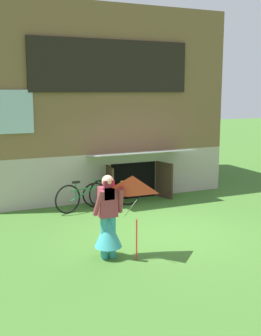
{
  "coord_description": "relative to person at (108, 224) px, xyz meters",
  "views": [
    {
      "loc": [
        -4.38,
        -8.17,
        3.14
      ],
      "look_at": [
        -0.39,
        0.81,
        1.34
      ],
      "focal_mm": 45.84,
      "sensor_mm": 36.0,
      "label": 1
    }
  ],
  "objects": [
    {
      "name": "ground_plane",
      "position": [
        1.64,
        0.97,
        -0.67
      ],
      "size": [
        60.0,
        60.0,
        0.0
      ],
      "primitive_type": "plane",
      "color": "#3D6B28"
    },
    {
      "name": "log_house",
      "position": [
        1.64,
        6.23,
        2.05
      ],
      "size": [
        7.35,
        5.65,
        5.45
      ],
      "color": "#ADA393",
      "rests_on": "ground_plane"
    },
    {
      "name": "person",
      "position": [
        0.0,
        0.0,
        0.0
      ],
      "size": [
        0.61,
        0.52,
        1.6
      ],
      "rotation": [
        0.0,
        0.0,
        0.2
      ],
      "color": "teal",
      "rests_on": "ground_plane"
    },
    {
      "name": "kite",
      "position": [
        0.27,
        -0.52,
        0.6
      ],
      "size": [
        0.99,
        0.98,
        1.55
      ],
      "color": "red",
      "rests_on": "ground_plane"
    },
    {
      "name": "bicycle_yellow",
      "position": [
        1.4,
        3.38,
        -0.31
      ],
      "size": [
        1.6,
        0.33,
        0.74
      ],
      "rotation": [
        0.0,
        0.0,
        -0.18
      ],
      "color": "black",
      "rests_on": "ground_plane"
    },
    {
      "name": "bicycle_green",
      "position": [
        0.6,
        3.32,
        -0.28
      ],
      "size": [
        1.73,
        0.54,
        0.81
      ],
      "rotation": [
        0.0,
        0.0,
        0.28
      ],
      "color": "black",
      "rests_on": "ground_plane"
    }
  ]
}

